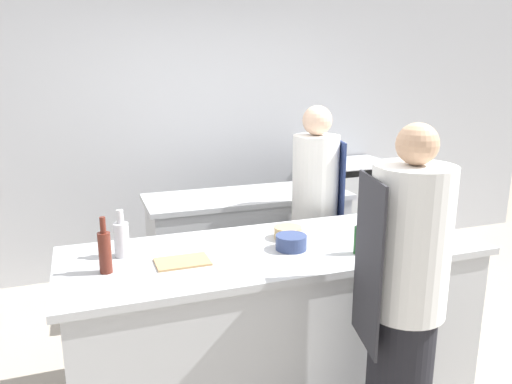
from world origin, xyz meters
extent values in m
plane|color=#A89E8E|center=(0.00, 0.00, 0.00)|extent=(16.00, 16.00, 0.00)
cube|color=silver|center=(0.00, 2.13, 1.40)|extent=(8.00, 0.06, 2.80)
cube|color=#B7BABC|center=(0.00, 0.00, 0.43)|extent=(2.35, 0.85, 0.87)
cube|color=#B7BABC|center=(0.00, 0.00, 0.89)|extent=(2.45, 0.89, 0.04)
cube|color=#B7BABC|center=(0.24, 1.23, 0.43)|extent=(1.62, 0.61, 0.87)
cube|color=#B7BABC|center=(0.24, 1.23, 0.89)|extent=(1.68, 0.64, 0.04)
cube|color=#B7BABC|center=(1.51, 1.74, 0.50)|extent=(0.77, 0.68, 1.00)
cube|color=black|center=(1.51, 1.41, 0.28)|extent=(0.61, 0.01, 0.35)
cube|color=black|center=(1.51, 1.41, 0.96)|extent=(0.65, 0.01, 0.06)
cylinder|color=black|center=(0.39, -0.70, 0.39)|extent=(0.32, 0.32, 0.78)
cylinder|color=white|center=(0.39, -0.70, 1.14)|extent=(0.38, 0.38, 0.72)
cube|color=#2D2D33|center=(0.20, -0.66, 1.04)|extent=(0.10, 0.35, 0.83)
sphere|color=tan|center=(0.39, -0.70, 1.60)|extent=(0.19, 0.19, 0.19)
cylinder|color=black|center=(0.60, 0.72, 0.38)|extent=(0.29, 0.29, 0.76)
cylinder|color=white|center=(0.60, 0.72, 1.10)|extent=(0.34, 0.34, 0.68)
cube|color=navy|center=(0.78, 0.68, 1.01)|extent=(0.09, 0.32, 0.79)
sphere|color=beige|center=(0.60, 0.72, 1.55)|extent=(0.22, 0.22, 0.22)
cylinder|color=#19471E|center=(0.40, -0.25, 0.99)|extent=(0.06, 0.06, 0.16)
cylinder|color=#19471E|center=(0.40, -0.25, 1.10)|extent=(0.03, 0.03, 0.06)
cylinder|color=#B2A84C|center=(0.86, -0.12, 0.98)|extent=(0.07, 0.07, 0.14)
cylinder|color=#B2A84C|center=(0.86, -0.12, 1.08)|extent=(0.03, 0.03, 0.06)
cylinder|color=black|center=(1.04, -0.11, 1.01)|extent=(0.09, 0.09, 0.20)
cylinder|color=black|center=(1.04, -0.11, 1.15)|extent=(0.04, 0.04, 0.08)
cylinder|color=#5B2319|center=(-0.96, -0.05, 1.02)|extent=(0.07, 0.07, 0.21)
cylinder|color=#5B2319|center=(-0.96, -0.05, 1.16)|extent=(0.03, 0.03, 0.08)
cylinder|color=silver|center=(-0.86, 0.16, 1.00)|extent=(0.08, 0.08, 0.19)
cylinder|color=silver|center=(-0.86, 0.16, 1.14)|extent=(0.04, 0.04, 0.07)
cylinder|color=navy|center=(0.07, -0.05, 0.95)|extent=(0.18, 0.18, 0.08)
cylinder|color=tan|center=(0.13, 0.13, 0.94)|extent=(0.17, 0.17, 0.07)
cube|color=tan|center=(-0.56, -0.05, 0.91)|extent=(0.29, 0.19, 0.01)
camera|label=1|loc=(-1.03, -2.54, 1.94)|focal=35.00mm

